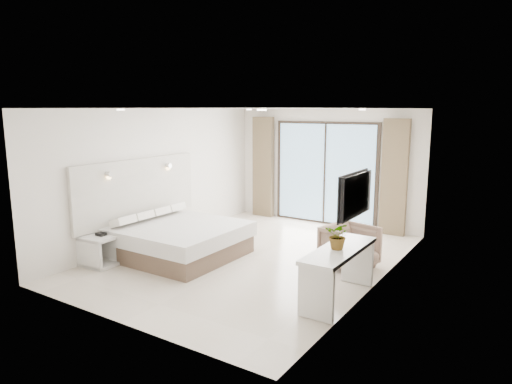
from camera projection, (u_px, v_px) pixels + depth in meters
ground at (254, 258)px, 8.37m from camera, size 6.20×6.20×0.00m
room_shell at (264, 168)px, 8.74m from camera, size 4.62×6.22×2.72m
bed at (178, 239)px, 8.44m from camera, size 2.13×2.02×0.73m
nightstand at (99, 251)px, 7.90m from camera, size 0.60×0.50×0.53m
phone at (101, 234)px, 7.87m from camera, size 0.17×0.13×0.05m
console_desk at (339, 262)px, 6.42m from camera, size 0.51×1.64×0.77m
plant at (339, 238)px, 6.31m from camera, size 0.39×0.42×0.31m
armchair at (350, 245)px, 7.79m from camera, size 0.90×0.94×0.81m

